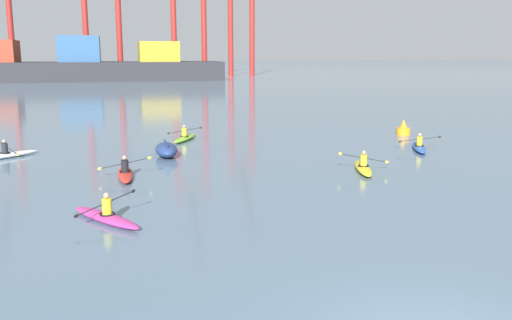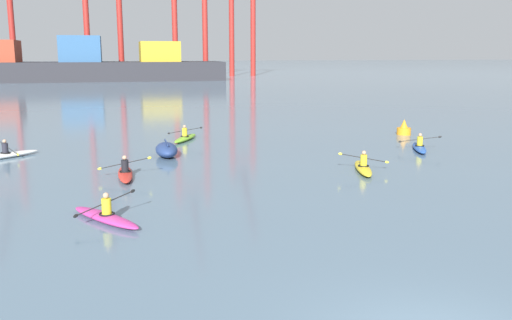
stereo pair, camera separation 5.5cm
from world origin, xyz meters
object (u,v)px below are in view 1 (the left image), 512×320
Objects in this scene: container_barge at (80,66)px; capsized_dinghy at (166,150)px; kayak_blue at (419,147)px; kayak_lime at (185,138)px; kayak_red at (125,173)px; gantry_crane_east at (242,2)px; kayak_white at (7,154)px; kayak_yellow at (363,167)px; kayak_magenta at (106,216)px; channel_buoy at (403,129)px.

container_barge reaches higher than capsized_dinghy.
kayak_lime is at bearing 151.20° from kayak_blue.
gantry_crane_east is at bearing 74.36° from kayak_red.
kayak_white is 21.61m from kayak_blue.
kayak_white reaches higher than capsized_dinghy.
container_barge reaches higher than kayak_red.
kayak_lime and kayak_blue have the same top height.
container_barge is at bearing 95.85° from capsized_dinghy.
gantry_crane_east is 10.39× the size of kayak_yellow.
capsized_dinghy is at bearing 63.88° from kayak_red.
capsized_dinghy is 0.83× the size of kayak_magenta.
kayak_red is (-2.15, -4.38, -0.18)m from capsized_dinghy.
kayak_lime is (4.46, 15.77, -0.00)m from kayak_magenta.
kayak_white is 17.68m from kayak_yellow.
kayak_white is at bearing 111.93° from kayak_magenta.
gantry_crane_east is 102.11m from kayak_blue.
gantry_crane_east is 96.45m from channel_buoy.
kayak_lime is at bearing 175.60° from channel_buoy.
kayak_yellow is at bearing -24.77° from kayak_white.
gantry_crane_east is 98.04m from kayak_lime.
gantry_crane_east reaches higher than kayak_magenta.
container_barge is 82.85m from channel_buoy.
kayak_lime is (3.73, 9.44, -0.00)m from kayak_red.
channel_buoy is (24.17, -79.21, -2.45)m from container_barge.
kayak_red is (-17.79, -8.36, -0.19)m from channel_buoy.
channel_buoy is at bearing 5.72° from kayak_white.
kayak_blue is at bearing 29.29° from kayak_magenta.
container_barge is at bearing 100.65° from kayak_yellow.
container_barge is 94.11m from kayak_magenta.
kayak_red is at bearing -85.84° from container_barge.
container_barge is 20.58× the size of capsized_dinghy.
kayak_lime is 13.64m from kayak_blue.
kayak_white is at bearing -89.52° from container_barge.
kayak_magenta is 6.37m from kayak_red.
kayak_yellow reaches higher than capsized_dinghy.
kayak_magenta is at bearing -86.56° from container_barge.
kayak_blue is (22.06, -84.70, -2.64)m from container_barge.
kayak_white is 0.88× the size of kayak_blue.
kayak_magenta is 13.30m from kayak_white.
kayak_magenta is 1.06× the size of kayak_white.
kayak_magenta is 0.92× the size of kayak_yellow.
kayak_magenta is (-18.52, -14.69, -0.19)m from channel_buoy.
kayak_white is (-23.49, -2.35, -0.19)m from channel_buoy.
container_barge is 15.80× the size of kayak_red.
gantry_crane_east is 35.62× the size of channel_buoy.
kayak_lime reaches higher than capsized_dinghy.
container_barge reaches higher than kayak_yellow.
kayak_yellow is at bearing -58.57° from kayak_lime.
container_barge is at bearing 90.48° from kayak_white.
kayak_magenta is 16.39m from kayak_lime.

